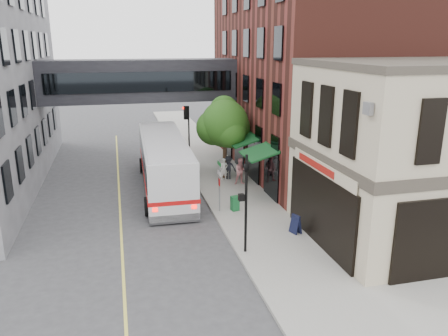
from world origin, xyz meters
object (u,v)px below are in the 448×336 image
bus (164,161)px  newspaper_box (235,203)px  pedestrian_c (228,167)px  sandwich_board (296,224)px  pedestrian_b (241,171)px  pedestrian_a (224,169)px

bus → newspaper_box: size_ratio=14.97×
bus → newspaper_box: bearing=-57.4°
pedestrian_c → sandwich_board: size_ratio=1.71×
bus → sandwich_board: bearing=-58.4°
pedestrian_b → newspaper_box: pedestrian_b is taller
pedestrian_b → newspaper_box: (-1.62, -4.41, -0.47)m
pedestrian_c → newspaper_box: size_ratio=1.96×
sandwich_board → newspaper_box: bearing=101.3°
pedestrian_a → sandwich_board: size_ratio=1.58×
pedestrian_b → newspaper_box: 4.72m
pedestrian_b → sandwich_board: size_ratio=1.87×
pedestrian_a → newspaper_box: pedestrian_a is taller
pedestrian_a → pedestrian_c: (0.36, 0.16, 0.06)m
bus → sandwich_board: size_ratio=13.02×
pedestrian_c → newspaper_box: bearing=-79.3°
newspaper_box → sandwich_board: sandwich_board is taller
newspaper_box → pedestrian_a: bearing=71.2°
bus → pedestrian_b: (4.93, -0.77, -0.81)m
pedestrian_a → pedestrian_c: pedestrian_c is taller
pedestrian_a → pedestrian_b: 1.48m
pedestrian_b → pedestrian_c: bearing=115.1°
pedestrian_b → bus: bearing=176.1°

